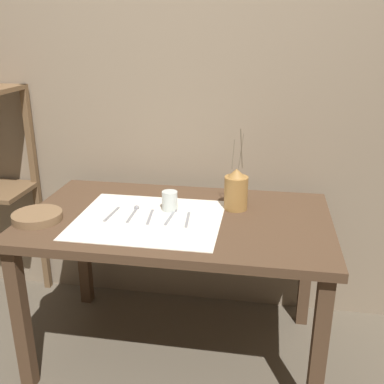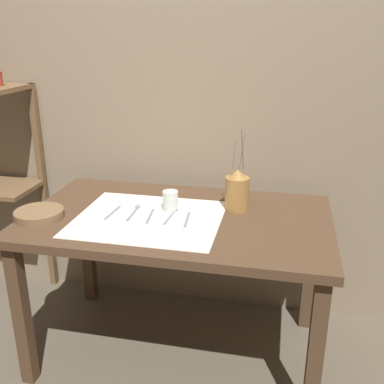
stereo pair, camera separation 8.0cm
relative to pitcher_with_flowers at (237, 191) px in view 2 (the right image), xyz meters
The scene contains 12 objects.
ground_plane 0.89m from the pitcher_with_flowers, 152.66° to the right, with size 12.00×12.00×0.00m, color brown.
stone_wall_back 0.59m from the pitcher_with_flowers, 123.43° to the left, with size 7.00×0.06×2.40m.
wooden_table 0.34m from the pitcher_with_flowers, 152.66° to the right, with size 1.38×0.81×0.75m.
linen_cloth 0.43m from the pitcher_with_flowers, 152.68° to the right, with size 0.65×0.55×0.00m.
pitcher_with_flowers is the anchor object (origin of this frame).
wooden_bowl 0.91m from the pitcher_with_flowers, 161.62° to the right, with size 0.22×0.22×0.04m.
glass_tumbler_near 0.31m from the pitcher_with_flowers, 165.79° to the right, with size 0.07×0.07×0.09m.
knife_center 0.59m from the pitcher_with_flowers, 162.64° to the right, with size 0.02×0.17×0.00m.
spoon_outer 0.48m from the pitcher_with_flowers, 165.75° to the right, with size 0.02×0.18×0.02m.
fork_inner 0.42m from the pitcher_with_flowers, 154.84° to the right, with size 0.03×0.17×0.00m.
spoon_inner 0.31m from the pitcher_with_flowers, 157.31° to the right, with size 0.03×0.18×0.02m.
fork_outer 0.28m from the pitcher_with_flowers, 138.55° to the right, with size 0.03×0.17×0.00m.
Camera 2 is at (0.46, -1.83, 1.55)m, focal length 42.00 mm.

